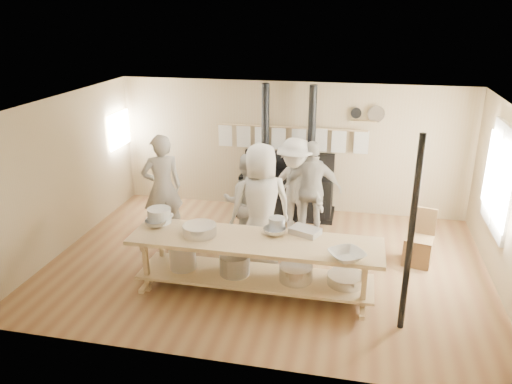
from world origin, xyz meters
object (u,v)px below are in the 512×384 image
at_px(cook_far_left, 162,188).
at_px(roasting_pan, 305,231).
at_px(cook_right, 312,190).
at_px(cook_center, 261,205).
at_px(cook_by_window, 294,188).
at_px(cook_left, 247,202).
at_px(stove, 286,190).
at_px(prep_table, 254,260).
at_px(chair, 418,248).

distance_m(cook_far_left, roasting_pan, 2.88).
bearing_deg(cook_right, cook_far_left, 6.98).
xyz_separation_m(cook_far_left, cook_center, (1.88, -0.53, 0.04)).
distance_m(cook_far_left, cook_by_window, 2.34).
height_order(cook_far_left, cook_left, cook_far_left).
xyz_separation_m(cook_far_left, roasting_pan, (2.65, -1.12, -0.07)).
xyz_separation_m(stove, cook_far_left, (-1.97, -1.56, 0.44)).
height_order(cook_right, roasting_pan, cook_right).
bearing_deg(prep_table, cook_right, 74.11).
bearing_deg(cook_center, cook_left, -81.35).
relative_size(prep_table, roasting_pan, 8.64).
xyz_separation_m(prep_table, cook_right, (0.60, 2.09, 0.37)).
bearing_deg(prep_table, cook_center, 95.60).
bearing_deg(cook_by_window, cook_center, -88.87).
xyz_separation_m(stove, cook_center, (-0.09, -2.10, 0.48)).
height_order(cook_left, cook_by_window, cook_by_window).
distance_m(cook_right, roasting_pan, 1.77).
xyz_separation_m(cook_far_left, chair, (4.39, -0.03, -0.69)).
height_order(prep_table, cook_center, cook_center).
relative_size(stove, cook_far_left, 1.35).
distance_m(prep_table, chair, 2.82).
bearing_deg(cook_far_left, roasting_pan, 123.16).
bearing_deg(cook_right, cook_by_window, -4.12).
bearing_deg(stove, cook_by_window, -73.26).
relative_size(cook_right, roasting_pan, 4.27).
xyz_separation_m(prep_table, cook_far_left, (-1.97, 1.45, 0.44)).
bearing_deg(prep_table, chair, 30.46).
distance_m(cook_right, chair, 2.04).
bearing_deg(prep_table, roasting_pan, 25.75).
height_order(cook_by_window, roasting_pan, cook_by_window).
xyz_separation_m(cook_left, chair, (2.86, -0.01, -0.57)).
bearing_deg(stove, cook_left, -105.49).
xyz_separation_m(cook_left, cook_center, (0.35, -0.52, 0.16)).
bearing_deg(cook_by_window, prep_table, -78.70).
height_order(cook_center, cook_right, cook_center).
xyz_separation_m(stove, cook_right, (0.59, -0.92, 0.37)).
height_order(cook_left, chair, cook_left).
height_order(prep_table, cook_left, cook_left).
bearing_deg(prep_table, cook_far_left, 143.52).
bearing_deg(roasting_pan, stove, 104.24).
relative_size(chair, roasting_pan, 2.19).
bearing_deg(cook_right, cook_center, 52.65).
xyz_separation_m(cook_center, cook_right, (0.69, 1.17, -0.11)).
bearing_deg(roasting_pan, cook_right, 92.86).
relative_size(stove, cook_left, 1.55).
height_order(prep_table, roasting_pan, roasting_pan).
distance_m(prep_table, cook_center, 1.04).
xyz_separation_m(cook_right, roasting_pan, (0.09, -1.76, 0.01)).
relative_size(stove, cook_by_window, 1.43).
relative_size(cook_center, cook_by_window, 1.10).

